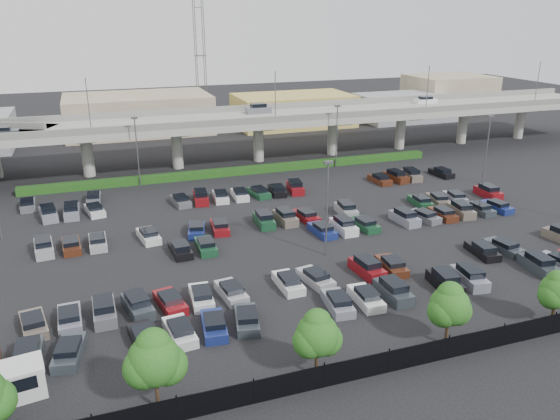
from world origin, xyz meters
The scene contains 9 objects.
ground centered at (0.00, 0.00, 0.00)m, with size 280.00×280.00×0.00m, color black.
overpass centered at (-0.21, 32.01, 6.97)m, with size 150.00×13.00×15.80m.
hedge centered at (0.00, 25.00, 0.55)m, with size 66.00×1.60×1.10m, color #193C11.
fence centered at (-0.05, -28.00, 0.90)m, with size 70.00×0.10×2.00m.
tree_row centered at (0.70, -26.53, 3.52)m, with size 65.07×3.66×5.94m.
parked_cars centered at (-0.22, -3.83, 0.62)m, with size 62.89×41.60×1.67m.
light_poles centered at (-4.13, 2.00, 6.24)m, with size 66.90×48.38×10.30m.
distant_buildings centered at (12.38, 61.81, 3.74)m, with size 138.00×24.00×9.00m.
comm_tower centered at (4.00, 74.00, 15.61)m, with size 2.40×2.40×30.00m.
Camera 1 is at (-22.16, -56.34, 24.19)m, focal length 35.00 mm.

